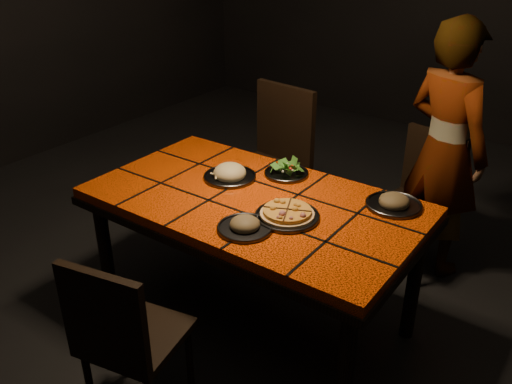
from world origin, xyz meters
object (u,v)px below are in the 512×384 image
Objects in this scene: diner at (445,150)px; plate_pizza at (287,214)px; plate_pasta at (230,174)px; chair_near at (123,334)px; chair_far_left at (273,154)px; chair_far_right at (421,193)px; dining_table at (254,212)px.

diner reaches higher than plate_pizza.
plate_pasta is (-0.79, -1.00, 0.01)m from diner.
chair_near is 2.57× the size of plate_pizza.
plate_pizza is 1.18× the size of plate_pasta.
chair_far_right is (0.93, 0.20, -0.09)m from chair_far_left.
plate_pizza is (0.28, 0.77, 0.29)m from chair_near.
chair_far_left is (-0.45, 0.83, -0.09)m from dining_table.
chair_far_right reaches higher than plate_pizza.
chair_near is 2.05m from diner.
plate_pizza reaches higher than dining_table.
dining_table is at bearing -24.34° from plate_pasta.
diner is (0.60, 1.95, 0.28)m from chair_near.
plate_pasta is (-0.72, -0.93, 0.28)m from chair_far_right.
plate_pasta is (-0.23, 0.10, 0.10)m from dining_table.
diner is at bearing 22.54° from chair_far_left.
chair_far_right is 3.12× the size of plate_pasta.
plate_pizza is 0.50m from plate_pasta.
chair_near is 1.01m from plate_pasta.
chair_far_left reaches higher than plate_pizza.
diner is (1.01, 0.27, 0.18)m from chair_far_left.
chair_far_left is 0.78m from plate_pasta.
plate_pizza is (0.24, -0.07, 0.10)m from dining_table.
chair_near is (-0.04, -0.84, -0.19)m from dining_table.
chair_far_left is 1.06m from diner.
dining_table is at bearing -54.40° from chair_far_left.
diner is (0.56, 1.11, 0.09)m from dining_table.
chair_near is 0.82× the size of chair_far_left.
chair_near is at bearing 95.87° from diner.
chair_far_left is 0.67× the size of diner.
plate_pizza is at bearing -20.71° from plate_pasta.
plate_pizza is (-0.32, -1.18, 0.01)m from diner.
plate_pizza is at bearing -121.39° from chair_near.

